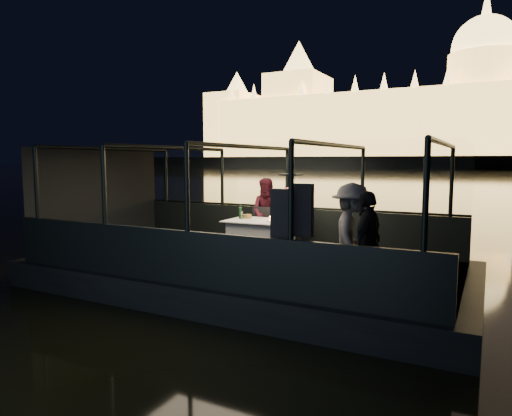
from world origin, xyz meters
The scene contains 28 objects.
river_water centered at (0.00, 80.00, 0.00)m, with size 500.00×500.00×0.00m, color black.
boat_hull centered at (0.00, 0.00, 0.00)m, with size 8.60×4.40×1.00m, color black.
boat_deck centered at (0.00, 0.00, 0.48)m, with size 8.00×4.00×0.04m, color black.
gunwale_port centered at (0.00, 2.00, 0.95)m, with size 8.00×0.08×0.90m, color black.
gunwale_starboard centered at (0.00, -2.00, 0.95)m, with size 8.00×0.08×0.90m, color black.
cabin_glass_port centered at (0.00, 2.00, 2.10)m, with size 8.00×0.02×1.40m, color #99B2B2, non-canonical shape.
cabin_glass_starboard centered at (0.00, -2.00, 2.10)m, with size 8.00×0.02×1.40m, color #99B2B2, non-canonical shape.
cabin_roof_glass centered at (0.00, 0.00, 2.80)m, with size 8.00×4.00×0.02m, color #99B2B2, non-canonical shape.
end_wall_fore centered at (-4.00, 0.00, 1.65)m, with size 0.02×4.00×2.30m, color black, non-canonical shape.
end_wall_aft centered at (4.00, 0.00, 1.65)m, with size 0.02×4.00×2.30m, color black, non-canonical shape.
canopy_ribs centered at (0.00, 0.00, 1.65)m, with size 8.00×4.00×2.30m, color black, non-canonical shape.
embankment centered at (0.00, 210.00, 1.00)m, with size 400.00×140.00×6.00m, color #423D33.
parliament_building centered at (0.00, 175.00, 29.00)m, with size 220.00×32.00×60.00m, color #F2D18C, non-canonical shape.
dining_table_central centered at (0.00, 0.64, 0.89)m, with size 1.45×1.05×0.77m, color white.
chair_port_left centered at (-0.38, 1.22, 0.95)m, with size 0.44×0.44×0.95m, color black.
chair_port_right centered at (0.40, 1.27, 0.95)m, with size 0.42×0.42×0.89m, color black.
coat_stand centered at (1.69, -1.75, 1.40)m, with size 0.52×0.42×1.87m, color black, non-canonical shape.
person_woman_coral centered at (0.26, 1.54, 1.25)m, with size 0.52×0.35×1.44m, color #F25859.
person_man_maroon centered at (-0.30, 1.56, 1.25)m, with size 0.78×0.61×1.63m, color #41121D.
passenger_stripe centered at (2.39, -0.95, 1.35)m, with size 1.09×0.62×1.69m, color silver.
passenger_dark centered at (2.71, -1.23, 1.35)m, with size 0.93×0.39×1.59m, color black.
wine_bottle centered at (-0.52, 0.67, 1.42)m, with size 0.07×0.07×0.31m, color #12331A.
bread_basket centered at (-0.44, 0.82, 1.31)m, with size 0.21×0.21×0.08m, color olive.
amber_candle centered at (0.15, 0.79, 1.31)m, with size 0.06×0.06×0.08m, color orange.
plate_near centered at (0.29, 0.56, 1.27)m, with size 0.22×0.22×0.01m, color silver.
plate_far centered at (-0.44, 0.87, 1.27)m, with size 0.21×0.21×0.01m, color white.
wine_glass_white centered at (-0.43, 0.57, 1.36)m, with size 0.06×0.06×0.17m, color silver, non-canonical shape.
wine_glass_red centered at (0.23, 0.93, 1.36)m, with size 0.06×0.06×0.18m, color silver, non-canonical shape.
Camera 1 is at (4.31, -7.94, 2.52)m, focal length 32.00 mm.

